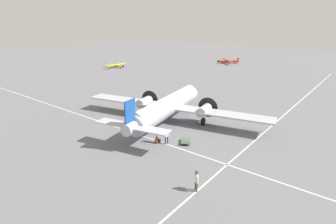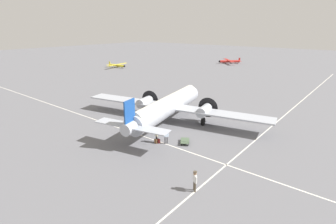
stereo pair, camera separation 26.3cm
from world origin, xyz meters
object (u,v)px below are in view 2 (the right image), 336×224
at_px(suitcase_near_door, 158,141).
at_px(light_aircraft_taxiing, 117,65).
at_px(suitcase_upright_spare, 156,141).
at_px(baggage_cart, 185,141).
at_px(crew_foreground, 195,179).
at_px(passenger_boarding, 156,134).
at_px(light_aircraft_distant, 229,61).
at_px(ramp_agent, 166,135).
at_px(airliner_main, 169,105).

distance_m(suitcase_near_door, light_aircraft_taxiing, 60.33).
xyz_separation_m(suitcase_upright_spare, baggage_cart, (2.59, 2.12, 0.02)).
bearing_deg(crew_foreground, light_aircraft_taxiing, 177.81).
distance_m(passenger_boarding, light_aircraft_distant, 72.24).
bearing_deg(light_aircraft_taxiing, crew_foreground, -44.41).
distance_m(ramp_agent, suitcase_upright_spare, 1.47).
bearing_deg(passenger_boarding, ramp_agent, -123.08).
bearing_deg(crew_foreground, light_aircraft_distant, 147.84).
distance_m(crew_foreground, baggage_cart, 9.25).
relative_size(ramp_agent, light_aircraft_taxiing, 0.19).
height_order(suitcase_near_door, light_aircraft_distant, light_aircraft_distant).
bearing_deg(suitcase_upright_spare, crew_foreground, -30.05).
relative_size(suitcase_upright_spare, light_aircraft_distant, 0.06).
distance_m(airliner_main, passenger_boarding, 7.17).
height_order(passenger_boarding, suitcase_near_door, passenger_boarding).
bearing_deg(baggage_cart, light_aircraft_distant, -11.23).
height_order(crew_foreground, ramp_agent, crew_foreground).
xyz_separation_m(passenger_boarding, light_aircraft_taxiing, (-48.39, 35.84, -0.33)).
distance_m(airliner_main, baggage_cart, 7.60).
bearing_deg(passenger_boarding, baggage_cart, -111.32).
distance_m(suitcase_near_door, light_aircraft_distant, 72.25).
bearing_deg(light_aircraft_taxiing, suitcase_near_door, -45.05).
height_order(passenger_boarding, suitcase_upright_spare, passenger_boarding).
bearing_deg(airliner_main, crew_foreground, -146.39).
distance_m(crew_foreground, ramp_agent, 9.39).
distance_m(ramp_agent, light_aircraft_distant, 72.17).
bearing_deg(suitcase_upright_spare, light_aircraft_taxiing, 143.34).
bearing_deg(light_aircraft_taxiing, passenger_boarding, -45.20).
relative_size(airliner_main, suitcase_near_door, 52.67).
distance_m(light_aircraft_distant, light_aircraft_taxiing, 40.08).
bearing_deg(ramp_agent, suitcase_upright_spare, 159.13).
bearing_deg(passenger_boarding, suitcase_upright_spare, 138.17).
bearing_deg(airliner_main, suitcase_upright_spare, -165.85).
height_order(ramp_agent, baggage_cart, ramp_agent).
distance_m(passenger_boarding, baggage_cart, 3.36).
relative_size(light_aircraft_distant, light_aircraft_taxiing, 0.94).
height_order(crew_foreground, light_aircraft_distant, light_aircraft_distant).
height_order(light_aircraft_distant, light_aircraft_taxiing, light_aircraft_distant).
xyz_separation_m(passenger_boarding, suitcase_upright_spare, (0.06, -0.21, -0.85)).
relative_size(baggage_cart, light_aircraft_taxiing, 0.22).
height_order(ramp_agent, light_aircraft_taxiing, light_aircraft_taxiing).
height_order(passenger_boarding, ramp_agent, ramp_agent).
bearing_deg(suitcase_near_door, light_aircraft_taxiing, 143.62).
bearing_deg(crew_foreground, suitcase_upright_spare, -176.51).
height_order(passenger_boarding, light_aircraft_distant, light_aircraft_distant).
bearing_deg(ramp_agent, light_aircraft_taxiing, 89.02).
bearing_deg(ramp_agent, baggage_cart, -13.52).
height_order(suitcase_near_door, baggage_cart, baggage_cart).
xyz_separation_m(passenger_boarding, suitcase_near_door, (0.18, 0.06, -0.86)).
distance_m(passenger_boarding, suitcase_upright_spare, 0.88).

